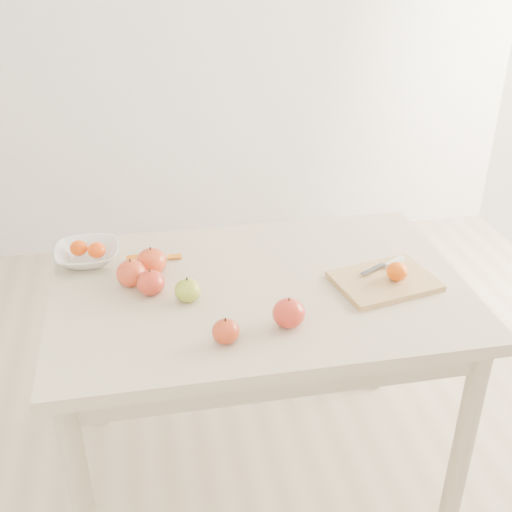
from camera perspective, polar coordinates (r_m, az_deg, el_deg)
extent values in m
plane|color=#C6B293|center=(2.36, 0.24, -18.30)|extent=(3.50, 3.50, 0.00)
cube|color=beige|center=(1.88, 0.28, -3.12)|extent=(1.20, 0.80, 0.04)
cylinder|color=#BCAA8E|center=(2.36, -14.45, -7.69)|extent=(0.06, 0.06, 0.71)
cylinder|color=#BCAA8E|center=(2.50, 11.03, -5.01)|extent=(0.06, 0.06, 0.71)
cylinder|color=#BCAA8E|center=(1.86, -15.21, -20.18)|extent=(0.06, 0.06, 0.71)
cylinder|color=#BCAA8E|center=(2.03, 17.96, -15.54)|extent=(0.06, 0.06, 0.71)
cube|color=tan|center=(1.91, 11.37, -2.21)|extent=(0.32, 0.26, 0.02)
ellipsoid|color=#E04507|center=(1.90, 12.42, -1.34)|extent=(0.06, 0.06, 0.05)
imported|color=white|center=(2.05, -14.74, 0.13)|extent=(0.20, 0.20, 0.05)
ellipsoid|color=#D64807|center=(2.05, -15.49, 0.69)|extent=(0.05, 0.05, 0.05)
ellipsoid|color=#E34108|center=(2.02, -13.99, 0.52)|extent=(0.06, 0.06, 0.05)
cube|color=#C45C0D|center=(2.03, -10.57, -0.45)|extent=(0.06, 0.05, 0.01)
cube|color=orange|center=(2.03, -7.26, -0.10)|extent=(0.05, 0.04, 0.01)
cube|color=silver|center=(1.99, 12.26, -0.54)|extent=(0.07, 0.05, 0.01)
cube|color=#37393E|center=(1.94, 10.36, -1.14)|extent=(0.09, 0.06, 0.00)
ellipsoid|color=olive|center=(1.80, -6.10, -3.05)|extent=(0.07, 0.07, 0.07)
ellipsoid|color=#A61F22|center=(1.89, -11.02, -1.53)|extent=(0.09, 0.09, 0.08)
ellipsoid|color=maroon|center=(1.69, 2.93, -5.08)|extent=(0.09, 0.09, 0.08)
ellipsoid|color=#9E2217|center=(1.94, -9.28, -0.49)|extent=(0.09, 0.09, 0.08)
ellipsoid|color=#A21818|center=(1.84, -9.35, -2.37)|extent=(0.08, 0.08, 0.07)
ellipsoid|color=maroon|center=(1.63, -2.71, -6.70)|extent=(0.07, 0.07, 0.06)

